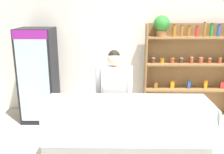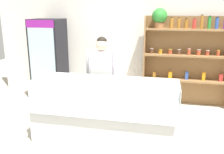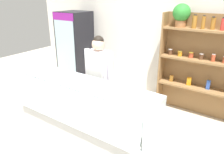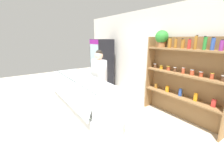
# 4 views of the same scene
# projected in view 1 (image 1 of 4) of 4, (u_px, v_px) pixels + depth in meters

# --- Properties ---
(back_wall) EXTENTS (6.80, 0.10, 2.70)m
(back_wall) POSITION_uv_depth(u_px,v_px,m) (133.00, 50.00, 5.35)
(back_wall) COLOR white
(back_wall) RESTS_ON ground
(drinks_fridge) EXTENTS (0.67, 0.67, 1.85)m
(drinks_fridge) POSITION_uv_depth(u_px,v_px,m) (39.00, 75.00, 4.94)
(drinks_fridge) COLOR black
(drinks_fridge) RESTS_ON ground
(shelving_unit) EXTENTS (1.86, 0.31, 2.08)m
(shelving_unit) POSITION_uv_depth(u_px,v_px,m) (186.00, 60.00, 5.09)
(shelving_unit) COLOR olive
(shelving_unit) RESTS_ON ground
(deli_display_case) EXTENTS (2.26, 0.75, 1.01)m
(deli_display_case) POSITION_uv_depth(u_px,v_px,m) (127.00, 147.00, 3.55)
(deli_display_case) COLOR silver
(deli_display_case) RESTS_ON ground
(shop_clerk) EXTENTS (0.58, 0.25, 1.60)m
(shop_clerk) POSITION_uv_depth(u_px,v_px,m) (114.00, 92.00, 3.94)
(shop_clerk) COLOR #4C4233
(shop_clerk) RESTS_ON ground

